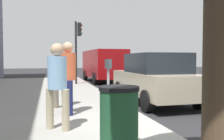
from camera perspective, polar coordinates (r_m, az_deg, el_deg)
The scene contains 10 objects.
ground_plane at distance 5.92m, azimuth 8.99°, elevation -12.69°, with size 80.00×80.00×0.00m, color #232326.
sidewalk_slab at distance 5.46m, azimuth -22.04°, elevation -13.33°, with size 28.00×6.00×0.15m, color gray.
parking_meter at distance 6.54m, azimuth -0.89°, elevation -0.87°, with size 0.36×0.12×1.41m.
pedestrian_at_meter at distance 6.22m, azimuth -10.47°, elevation -0.25°, with size 0.55×0.40×1.85m.
pedestrian_bystander at distance 4.85m, azimuth -12.91°, elevation -2.21°, with size 0.38×0.45×1.72m.
parking_officer at distance 7.22m, azimuth -12.28°, elevation -0.85°, with size 0.42×0.40×1.69m.
parked_sedan_near at distance 8.69m, azimuth 10.14°, elevation -1.87°, with size 4.41×1.99×1.77m.
parked_van_far at distance 16.49m, azimuth -2.09°, elevation 1.46°, with size 5.26×2.24×2.18m.
traffic_signal at distance 14.04m, azimuth -8.20°, elevation 6.64°, with size 0.24×0.44×3.60m.
trash_bin at distance 3.56m, azimuth 1.68°, elevation -11.98°, with size 0.59×0.59×1.01m.
Camera 1 is at (-5.22, 2.33, 1.55)m, focal length 38.32 mm.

